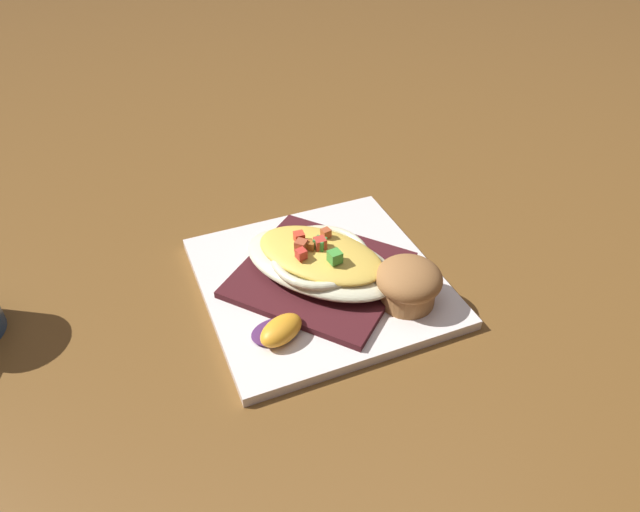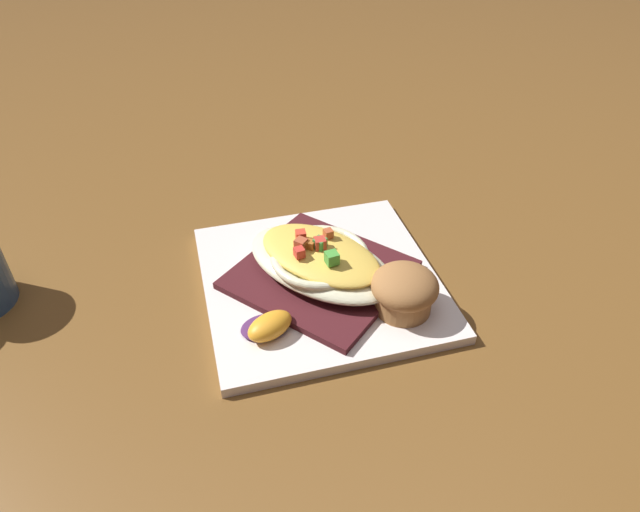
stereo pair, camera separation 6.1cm
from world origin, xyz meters
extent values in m
plane|color=brown|center=(0.00, 0.00, 0.00)|extent=(2.60, 2.60, 0.00)
cube|color=white|center=(0.00, 0.00, 0.01)|extent=(0.30, 0.30, 0.01)
cube|color=#44171C|center=(0.00, 0.00, 0.02)|extent=(0.23, 0.23, 0.01)
ellipsoid|color=beige|center=(0.00, 0.00, 0.03)|extent=(0.19, 0.20, 0.03)
torus|color=beige|center=(0.00, 0.00, 0.04)|extent=(0.15, 0.15, 0.01)
ellipsoid|color=#EAC04C|center=(0.00, 0.00, 0.04)|extent=(0.16, 0.16, 0.02)
cube|color=red|center=(0.02, 0.02, 0.06)|extent=(0.01, 0.01, 0.01)
cube|color=#429543|center=(0.00, 0.00, 0.06)|extent=(0.02, 0.02, 0.01)
cube|color=red|center=(-0.01, 0.02, 0.06)|extent=(0.01, 0.01, 0.01)
cube|color=#B9502C|center=(0.02, -0.01, 0.06)|extent=(0.01, 0.01, 0.01)
cube|color=#AE6024|center=(0.00, 0.01, 0.06)|extent=(0.01, 0.01, 0.01)
cube|color=#B65131|center=(0.00, 0.02, 0.06)|extent=(0.02, 0.02, 0.01)
cube|color=#CD3D2F|center=(0.00, 0.00, 0.06)|extent=(0.01, 0.01, 0.01)
cube|color=green|center=(-0.03, -0.01, 0.06)|extent=(0.02, 0.02, 0.01)
cylinder|color=#A26C3B|center=(-0.05, -0.08, 0.02)|extent=(0.06, 0.06, 0.02)
ellipsoid|color=#9B6839|center=(-0.05, -0.08, 0.04)|extent=(0.07, 0.07, 0.04)
ellipsoid|color=#4C0F23|center=(-0.05, -0.08, 0.05)|extent=(0.03, 0.03, 0.01)
ellipsoid|color=#4C2656|center=(-0.08, 0.06, 0.01)|extent=(0.05, 0.06, 0.01)
ellipsoid|color=orange|center=(-0.08, 0.05, 0.02)|extent=(0.05, 0.06, 0.02)
camera|label=1|loc=(-0.47, 0.08, 0.42)|focal=31.97mm
camera|label=2|loc=(-0.47, 0.02, 0.42)|focal=31.97mm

